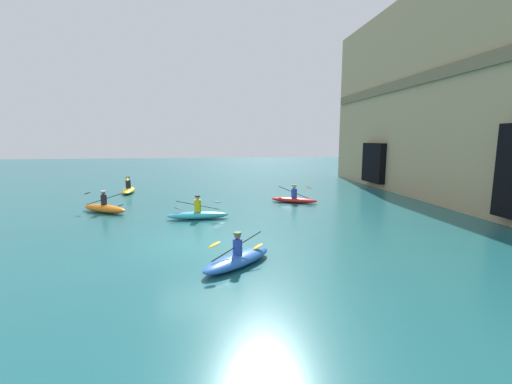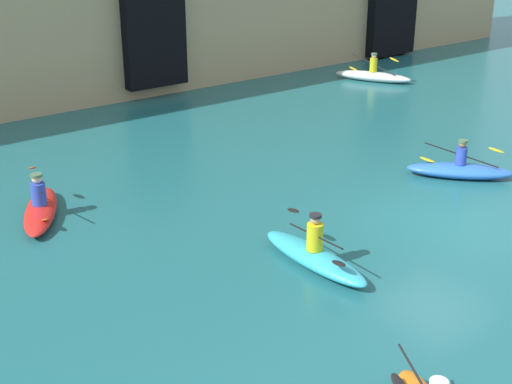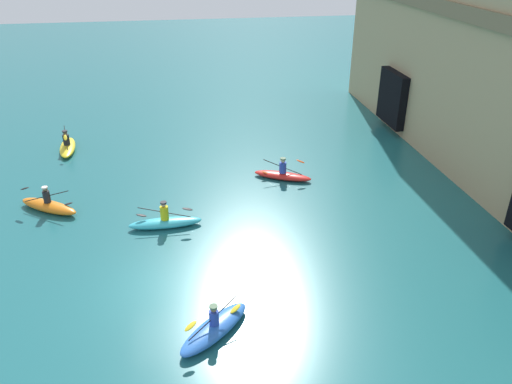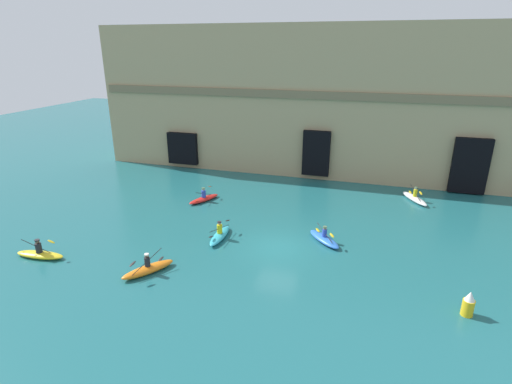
# 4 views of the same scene
# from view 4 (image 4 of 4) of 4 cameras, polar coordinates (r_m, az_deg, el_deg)

# --- Properties ---
(ground_plane) EXTENTS (120.00, 120.00, 0.00)m
(ground_plane) POSITION_cam_4_polar(r_m,az_deg,el_deg) (25.10, 3.12, -7.92)
(ground_plane) COLOR #1E6066
(cliff_bluff) EXTENTS (42.82, 5.55, 13.67)m
(cliff_bluff) POSITION_cam_4_polar(r_m,az_deg,el_deg) (38.93, 8.92, 12.58)
(cliff_bluff) COLOR tan
(cliff_bluff) RESTS_ON ground
(kayak_yellow) EXTENTS (3.09, 1.10, 1.20)m
(kayak_yellow) POSITION_cam_4_polar(r_m,az_deg,el_deg) (27.10, -28.49, -7.77)
(kayak_yellow) COLOR yellow
(kayak_yellow) RESTS_ON ground
(kayak_white) EXTENTS (2.17, 3.16, 1.18)m
(kayak_white) POSITION_cam_4_polar(r_m,az_deg,el_deg) (34.63, 21.71, -0.81)
(kayak_white) COLOR white
(kayak_white) RESTS_ON ground
(kayak_orange) EXTENTS (2.29, 2.93, 1.18)m
(kayak_orange) POSITION_cam_4_polar(r_m,az_deg,el_deg) (23.16, -15.17, -10.53)
(kayak_orange) COLOR orange
(kayak_orange) RESTS_ON ground
(kayak_blue) EXTENTS (2.58, 2.66, 1.08)m
(kayak_blue) POSITION_cam_4_polar(r_m,az_deg,el_deg) (26.01, 9.72, -6.58)
(kayak_blue) COLOR blue
(kayak_blue) RESTS_ON ground
(kayak_red) EXTENTS (1.95, 2.92, 1.12)m
(kayak_red) POSITION_cam_4_polar(r_m,az_deg,el_deg) (32.42, -7.46, -0.91)
(kayak_red) COLOR red
(kayak_red) RESTS_ON ground
(kayak_cyan) EXTENTS (0.77, 3.03, 1.19)m
(kayak_cyan) POSITION_cam_4_polar(r_m,az_deg,el_deg) (26.19, -5.19, -6.11)
(kayak_cyan) COLOR #33B2C6
(kayak_cyan) RESTS_ON ground
(marker_buoy) EXTENTS (0.54, 0.54, 1.27)m
(marker_buoy) POSITION_cam_4_polar(r_m,az_deg,el_deg) (21.51, 28.08, -13.97)
(marker_buoy) COLOR yellow
(marker_buoy) RESTS_ON ground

